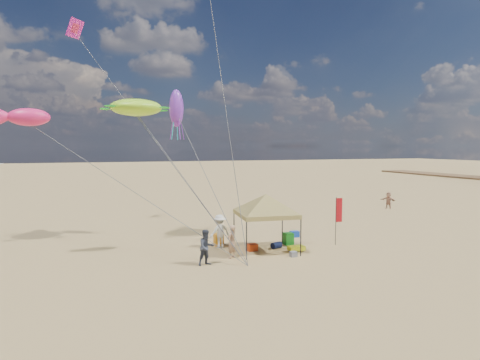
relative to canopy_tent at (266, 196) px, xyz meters
The scene contains 19 objects.
ground 4.55m from the canopy_tent, 116.86° to the right, with size 280.00×280.00×0.00m, color tan.
canopy_tent is the anchor object (origin of this frame).
feather_flag 4.74m from the canopy_tent, ahead, with size 0.43×0.04×2.83m.
cooler_red 2.96m from the canopy_tent, 157.06° to the left, with size 0.54×0.38×0.38m, color red.
cooler_blue 5.03m from the canopy_tent, 40.04° to the left, with size 0.54×0.38×0.38m, color #153FAD.
bag_navy 3.01m from the canopy_tent, 22.74° to the left, with size 0.36×0.36×0.60m, color black.
bag_orange 4.61m from the canopy_tent, 117.84° to the left, with size 0.36×0.36×0.60m, color red.
chair_green 3.43m from the canopy_tent, 26.90° to the left, with size 0.50×0.50×0.70m, color #17831C.
chair_yellow 4.02m from the canopy_tent, 134.81° to the left, with size 0.50×0.50×0.70m, color orange.
crate_grey 3.44m from the canopy_tent, 60.86° to the right, with size 0.34×0.30×0.28m, color slate.
beach_cart 3.32m from the canopy_tent, 24.48° to the right, with size 0.90×0.50×0.24m, color #CAD217.
person_near_a 3.21m from the canopy_tent, 162.29° to the right, with size 0.63×0.41×1.73m, color tan.
person_near_b 4.66m from the canopy_tent, 158.00° to the right, with size 0.86×0.67×1.77m, color #343946.
person_near_c 3.41m from the canopy_tent, 144.12° to the left, with size 1.24×0.71×1.91m, color silver.
person_far_c 20.21m from the canopy_tent, 31.86° to the left, with size 1.42×0.45×1.54m, color tan.
turtle_kite 9.40m from the canopy_tent, 143.42° to the left, with size 3.05×2.44×1.02m, color #ADFA28.
fish_kite 12.72m from the canopy_tent, 169.55° to the left, with size 1.98×0.99×0.88m, color #FF2571.
squid_kite 8.09m from the canopy_tent, 128.47° to the left, with size 0.88×0.88×2.29m, color purple.
stunt_kite_pink 18.30m from the canopy_tent, 131.55° to the left, with size 1.29×0.04×1.29m, color #D8209F.
Camera 1 is at (-7.58, -17.85, 5.80)m, focal length 31.19 mm.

